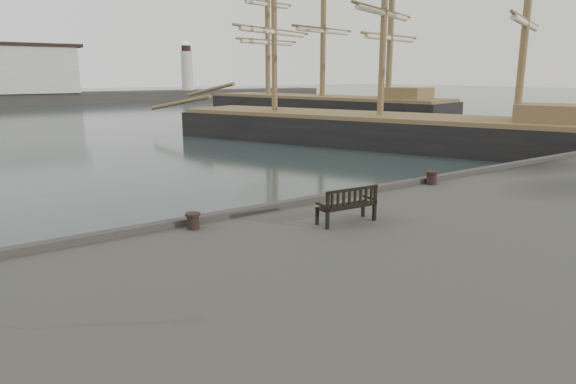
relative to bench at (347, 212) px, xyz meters
The scene contains 6 objects.
ground 3.05m from the bench, 87.38° to the left, with size 400.00×400.00×0.00m, color black.
bench is the anchor object (origin of this frame).
bollard_left 3.96m from the bench, 152.72° to the left, with size 0.39×0.39×0.41m, color black.
bollard_right 5.97m from the bench, 18.64° to the left, with size 0.44×0.44×0.47m, color black.
tall_ship_main 27.05m from the bench, 43.23° to the left, with size 19.72×34.38×25.81m.
tall_ship_far 46.95m from the bench, 52.00° to the left, with size 13.54×31.40×26.33m.
Camera 1 is at (-8.79, -12.11, 5.37)m, focal length 32.00 mm.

